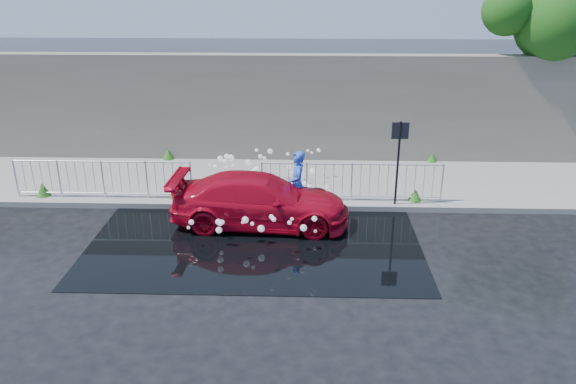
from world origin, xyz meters
name	(u,v)px	position (x,y,z in m)	size (l,w,h in m)	color
ground	(230,260)	(0.00, 0.00, 0.00)	(90.00, 90.00, 0.00)	black
pavement	(250,181)	(0.00, 5.00, 0.07)	(30.00, 4.00, 0.15)	gray
curb	(244,206)	(0.00, 3.00, 0.08)	(30.00, 0.25, 0.16)	gray
retaining_wall	(255,107)	(0.00, 7.20, 1.90)	(30.00, 0.60, 3.50)	#656255
puddle	(255,241)	(0.50, 1.00, 0.01)	(8.00, 5.00, 0.01)	black
sign_post	(399,150)	(4.20, 3.10, 1.72)	(0.45, 0.06, 2.50)	black
tree	(563,17)	(9.78, 7.42, 4.80)	(4.82, 2.42, 6.23)	#332114
railing_left	(103,178)	(-4.00, 3.35, 0.74)	(5.05, 0.05, 1.10)	silver
railing_right	(352,181)	(3.00, 3.35, 0.74)	(5.05, 0.05, 1.10)	silver
weeds	(237,180)	(-0.34, 4.44, 0.32)	(12.17, 3.93, 0.39)	#225015
water_spray	(262,186)	(0.53, 3.12, 0.65)	(3.58, 5.65, 1.07)	white
red_car	(260,201)	(0.56, 2.00, 0.66)	(1.86, 4.57, 1.33)	#A7061C
person	(297,184)	(1.50, 2.57, 0.90)	(0.66, 0.43, 1.81)	blue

